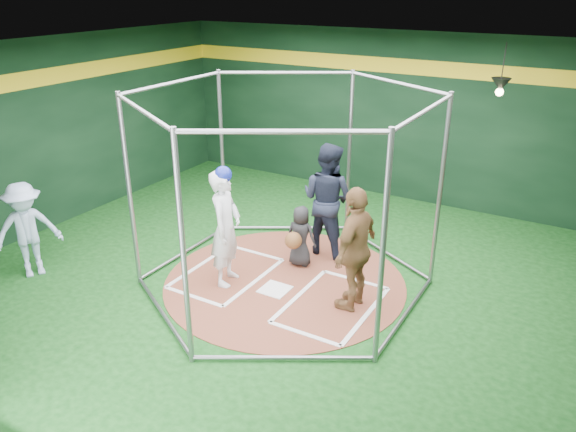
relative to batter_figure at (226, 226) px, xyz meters
The scene contains 12 objects.
room_shell 1.21m from the batter_figure, 29.80° to the left, with size 10.10×9.10×3.53m.
clay_disc 1.31m from the batter_figure, 29.36° to the left, with size 3.80×3.80×0.01m, color brown.
home_plate 1.23m from the batter_figure, 10.22° to the left, with size 0.43×0.43×0.01m, color white.
batter_box_left 0.97m from the batter_figure, 130.83° to the left, with size 1.17×1.77×0.01m.
batter_box_right 1.98m from the batter_figure, ahead, with size 1.17×1.77×0.01m.
batting_cage 1.05m from the batter_figure, 29.36° to the left, with size 4.05×4.67×3.00m.
pendant_lamp_near 5.33m from the batter_figure, 53.55° to the left, with size 0.34×0.34×0.90m.
batter_figure is the anchor object (origin of this frame).
visitor_leopard 2.03m from the batter_figure, ahead, with size 1.08×0.45×1.84m, color #AB7B49.
catcher_figure 1.34m from the batter_figure, 55.89° to the left, with size 0.53×0.57×1.03m.
umpire 1.93m from the batter_figure, 63.57° to the left, with size 0.95×0.74×1.95m, color black.
bystander_blue 3.18m from the batter_figure, 154.34° to the right, with size 1.01×0.58×1.57m, color #AABDE1.
Camera 1 is at (3.96, -6.69, 4.44)m, focal length 35.00 mm.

